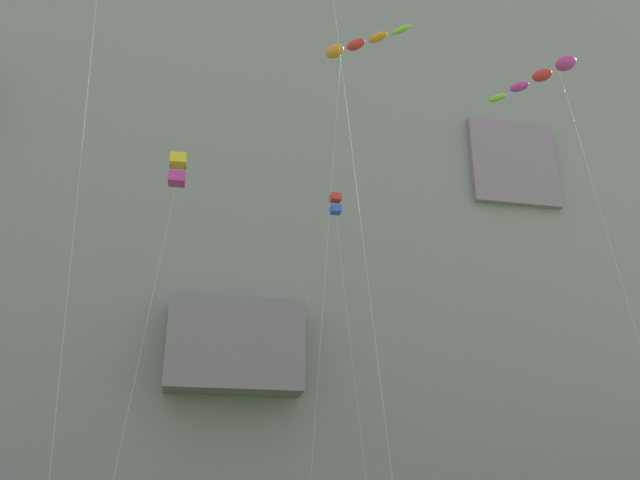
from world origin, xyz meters
The scene contains 5 objects.
cliff_face centered at (-0.02, 61.34, 28.79)m, with size 180.00×31.43×57.58m.
kite_box_front_field centered at (-4.81, 28.36, 20.35)m, with size 2.32×2.76×21.26m.
kite_box_low_center centered at (5.99, 37.05, 23.28)m, with size 1.54×4.51×24.11m.
kite_windsock_upper_left centered at (16.47, 25.62, 27.70)m, with size 4.09×7.26×28.38m.
kite_windsock_far_right centered at (5.21, 28.01, 29.98)m, with size 6.27×4.44×30.57m.
Camera 1 is at (-3.53, -5.12, 2.80)m, focal length 37.91 mm.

